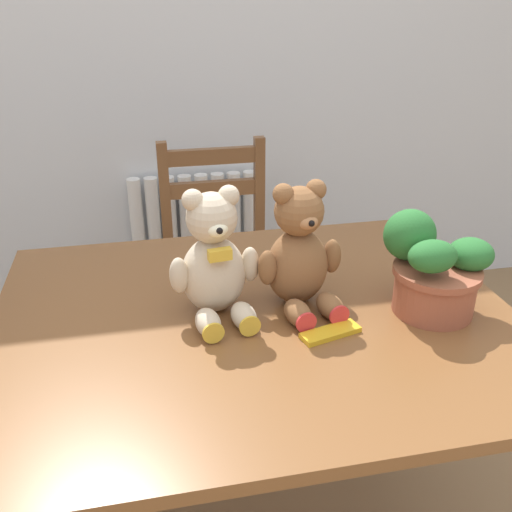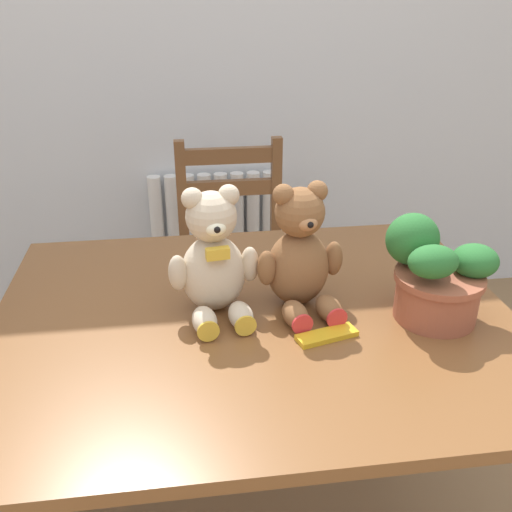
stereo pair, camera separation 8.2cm
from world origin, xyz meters
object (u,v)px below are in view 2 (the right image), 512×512
object	(u,v)px
wooden_chair_behind	(234,259)
teddy_bear_right	(300,255)
teddy_bear_left	(214,260)
potted_plant	(435,275)
chocolate_bar	(327,335)

from	to	relation	value
wooden_chair_behind	teddy_bear_right	size ratio (longest dim) A/B	2.96
teddy_bear_left	teddy_bear_right	bearing A→B (deg)	172.63
teddy_bear_left	potted_plant	size ratio (longest dim) A/B	1.26
chocolate_bar	teddy_bear_right	bearing A→B (deg)	102.01
teddy_bear_right	potted_plant	xyz separation A→B (m)	(0.29, -0.09, -0.03)
teddy_bear_right	potted_plant	size ratio (longest dim) A/B	1.26
potted_plant	chocolate_bar	xyz separation A→B (m)	(-0.26, -0.06, -0.10)
teddy_bear_left	potted_plant	distance (m)	0.50
wooden_chair_behind	teddy_bear_left	distance (m)	0.93
potted_plant	chocolate_bar	bearing A→B (deg)	-167.23
wooden_chair_behind	teddy_bear_left	world-z (taller)	teddy_bear_left
potted_plant	chocolate_bar	distance (m)	0.29
potted_plant	chocolate_bar	size ratio (longest dim) A/B	1.76
wooden_chair_behind	potted_plant	world-z (taller)	potted_plant
teddy_bear_left	teddy_bear_right	distance (m)	0.20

